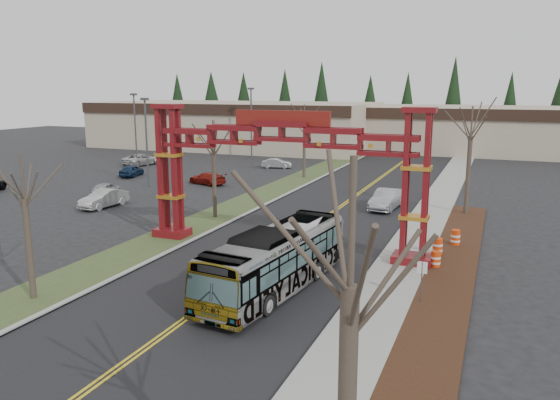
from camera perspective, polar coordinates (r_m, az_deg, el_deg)
The scene contains 33 objects.
ground at distance 19.99m, azimuth -20.52°, elevation -18.88°, with size 200.00×200.00×0.00m, color black.
road at distance 40.55m, azimuth 3.87°, elevation -2.52°, with size 12.00×110.00×0.02m, color black.
lane_line_left at distance 40.58m, azimuth 3.71°, elevation -2.48°, with size 0.12×100.00×0.01m, color gold.
lane_line_right at distance 40.51m, azimuth 4.03°, elevation -2.51°, with size 0.12×100.00×0.01m, color gold.
curb_right at distance 39.13m, azimuth 12.47°, elevation -3.20°, with size 0.30×110.00×0.15m, color #9D9D98.
sidewalk_right at distance 38.93m, azimuth 14.58°, elevation -3.38°, with size 2.60×110.00×0.14m, color gray.
landscape_strip at distance 24.54m, azimuth 15.92°, elevation -12.50°, with size 2.60×50.00×0.12m, color black.
grass_median at distance 43.61m, azimuth -6.16°, elevation -1.51°, with size 4.00×110.00×0.08m, color #324522.
curb_left at distance 42.78m, azimuth -3.98°, elevation -1.68°, with size 0.30×110.00×0.15m, color #9D9D98.
gateway_arch at distance 32.97m, azimuth 0.20°, elevation 4.80°, with size 18.20×1.60×8.90m.
retail_building_west at distance 94.50m, azimuth -4.58°, elevation 7.87°, with size 46.00×22.30×7.50m.
retail_building_east at distance 92.59m, azimuth 20.77°, elevation 6.93°, with size 38.00×20.30×7.00m.
conifer_treeline at distance 105.13m, azimuth 15.70°, elevation 9.35°, with size 116.10×5.60×13.00m.
transit_bus at distance 27.12m, azimuth -0.37°, elevation -6.25°, with size 2.65×11.33×3.15m, color #ACAEB4.
silver_sedan at distance 46.15m, azimuth 11.06°, elevation 0.07°, with size 1.76×5.03×1.66m, color #A5A8AD.
parked_car_near_a at distance 53.14m, azimuth -17.77°, elevation 1.07°, with size 1.58×3.94×1.34m, color #A3A4AA.
parked_car_near_b at distance 48.35m, azimuth -17.92°, elevation 0.15°, with size 1.60×4.58×1.51m, color #BABABA.
parked_car_mid_a at distance 57.56m, azimuth -7.62°, elevation 2.27°, with size 1.81×4.45×1.29m, color maroon.
parked_car_mid_b at distance 64.46m, azimuth -15.25°, elevation 2.99°, with size 1.59×3.94×1.34m, color #162D4E.
parked_car_far_a at distance 68.67m, azimuth -0.35°, elevation 3.86°, with size 1.29×3.70×1.22m, color #AEB1B6.
parked_car_far_b at distance 73.63m, azimuth -14.23°, elevation 4.13°, with size 2.47×5.35×1.49m, color silver.
bare_tree_median_near at distance 27.75m, azimuth -25.16°, elevation 0.17°, with size 3.03×3.03×6.96m.
bare_tree_median_mid at distance 41.84m, azimuth -6.97°, elevation 5.42°, with size 3.13×3.13×7.54m.
bare_tree_median_far at distance 60.67m, azimuth 2.57°, elevation 7.88°, with size 3.30×3.30×8.16m.
bare_tree_right_near at distance 9.39m, azimuth 7.34°, elevation -9.24°, with size 3.36×3.36×8.85m.
bare_tree_right_far at distance 45.10m, azimuth 19.30°, elevation 6.28°, with size 3.48×3.48×8.54m.
light_pole_near at distance 56.73m, azimuth -13.79°, elevation 6.52°, with size 0.78×0.39×8.95m.
light_pole_mid at distance 71.63m, azimuth -14.90°, elevation 7.60°, with size 0.80×0.40×9.25m.
light_pole_far at distance 77.92m, azimuth -3.02°, elevation 8.56°, with size 0.86×0.43×9.94m.
street_sign at distance 26.28m, azimuth 14.60°, elevation -7.46°, with size 0.47×0.06×2.06m.
barrel_south at distance 31.80m, azimuth 15.96°, elevation -6.04°, with size 0.54×0.54×1.00m.
barrel_mid at distance 34.07m, azimuth 16.13°, elevation -4.77°, with size 0.60×0.60×1.11m.
barrel_north at distance 36.49m, azimuth 17.86°, elevation -3.81°, with size 0.59×0.59×1.08m.
Camera 1 is at (12.16, -12.39, 9.91)m, focal length 35.00 mm.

